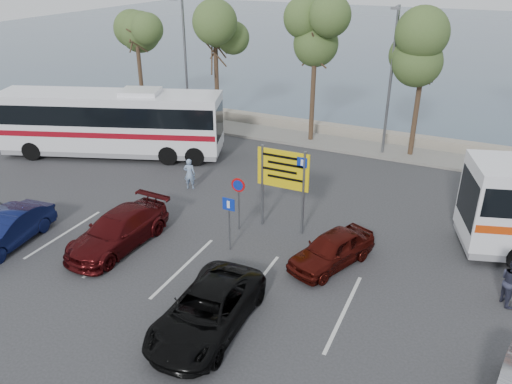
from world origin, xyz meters
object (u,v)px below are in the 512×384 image
at_px(car_red, 332,249).
at_px(suv_black, 207,310).
at_px(pedestrian_far, 512,282).
at_px(street_lamp_right, 391,75).
at_px(coach_bus_left, 112,125).
at_px(car_maroon, 118,230).
at_px(direction_sign, 283,176).
at_px(pedestrian_near, 190,174).
at_px(street_lamp_left, 185,56).
at_px(car_blue, 7,230).

height_order(car_red, suv_black, suv_black).
distance_m(car_red, pedestrian_far, 5.99).
xyz_separation_m(car_red, suv_black, (-2.40, -5.00, 0.03)).
xyz_separation_m(street_lamp_right, car_red, (0.68, -12.02, -3.96)).
bearing_deg(suv_black, coach_bus_left, 137.35).
xyz_separation_m(car_maroon, suv_black, (5.59, -2.73, -0.03)).
xyz_separation_m(direction_sign, pedestrian_near, (-5.61, 1.80, -1.65)).
bearing_deg(pedestrian_far, street_lamp_left, 31.37).
bearing_deg(direction_sign, coach_bus_left, 161.94).
distance_m(street_lamp_left, car_blue, 16.64).
xyz_separation_m(car_red, pedestrian_near, (-8.29, 3.50, 0.14)).
bearing_deg(suv_black, pedestrian_near, 122.94).
relative_size(direction_sign, pedestrian_far, 2.13).
distance_m(direction_sign, suv_black, 6.93).
bearing_deg(car_blue, pedestrian_far, 6.78).
distance_m(direction_sign, coach_bus_left, 12.61).
distance_m(street_lamp_right, coach_bus_left, 15.63).
bearing_deg(street_lamp_left, car_maroon, -68.28).
xyz_separation_m(street_lamp_left, direction_sign, (11.00, -10.32, -2.17)).
bearing_deg(direction_sign, car_blue, -148.32).
relative_size(street_lamp_right, car_maroon, 1.69).
bearing_deg(car_blue, car_maroon, 17.28).
height_order(street_lamp_left, car_maroon, street_lamp_left).
distance_m(street_lamp_left, suv_black, 20.79).
relative_size(street_lamp_left, suv_black, 1.68).
xyz_separation_m(street_lamp_left, pedestrian_far, (19.66, -11.77, -3.75)).
bearing_deg(car_blue, street_lamp_right, 48.12).
distance_m(street_lamp_right, car_blue, 20.06).
height_order(car_blue, car_red, car_blue).
xyz_separation_m(street_lamp_right, coach_bus_left, (-13.97, -6.42, -2.82)).
relative_size(direction_sign, pedestrian_near, 2.31).
bearing_deg(pedestrian_near, street_lamp_right, -147.92).
bearing_deg(direction_sign, car_red, -32.39).
bearing_deg(pedestrian_far, suv_black, 94.36).
bearing_deg(car_maroon, street_lamp_left, 114.82).
bearing_deg(street_lamp_left, direction_sign, -43.17).
bearing_deg(coach_bus_left, street_lamp_left, 81.42).
bearing_deg(coach_bus_left, car_red, -20.92).
xyz_separation_m(street_lamp_left, suv_black, (11.28, -17.02, -3.93)).
bearing_deg(car_maroon, car_red, 18.98).
relative_size(street_lamp_right, car_red, 2.15).
height_order(car_blue, pedestrian_near, pedestrian_near).
height_order(coach_bus_left, suv_black, coach_bus_left).
distance_m(suv_black, pedestrian_far, 9.89).
distance_m(car_maroon, car_red, 8.31).
bearing_deg(direction_sign, car_maroon, -143.23).
bearing_deg(suv_black, car_blue, 172.65).
bearing_deg(direction_sign, street_lamp_right, 79.06).
bearing_deg(street_lamp_right, car_blue, -125.17).
bearing_deg(car_red, street_lamp_right, 116.46).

